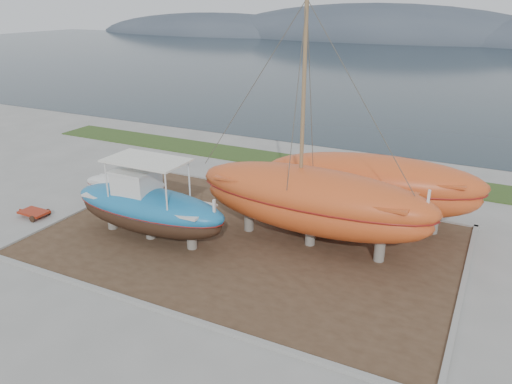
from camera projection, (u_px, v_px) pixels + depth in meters
The scene contains 11 objects.
ground at pixel (197, 284), 19.04m from camera, with size 140.00×140.00×0.00m, color gray.
dirt_patch at pixel (246, 241), 22.35m from camera, with size 18.00×12.00×0.06m, color #422D1E.
curb_frame at pixel (246, 240), 22.34m from camera, with size 18.60×12.60×0.15m, color gray, non-canonical shape.
grass_strip at pixel (330, 168), 31.91m from camera, with size 44.00×3.00×0.08m, color #284219.
sea at pixel (445, 68), 77.24m from camera, with size 260.00×100.00×0.04m, color black, non-canonical shape.
mountain_ridge at pixel (475, 42), 122.97m from camera, with size 200.00×36.00×20.00m, color #333D49, non-canonical shape.
blue_caique at pixel (148, 200), 21.91m from camera, with size 7.72×2.41×3.72m, color #1B6FA8, non-canonical shape.
white_dinghy at pixel (126, 188), 26.55m from camera, with size 4.46×1.67×1.34m, color silver, non-canonical shape.
orange_sailboat at pixel (315, 132), 20.14m from camera, with size 10.63×3.13×10.12m, color #C34A1E, non-canonical shape.
orange_bare_hull at pixel (371, 192), 23.37m from camera, with size 10.12×3.03×3.32m, color #C34A1E, non-canonical shape.
red_trailer at pixel (34, 214), 24.83m from camera, with size 2.13×1.07×0.30m, color #A32712, non-canonical shape.
Camera 1 is at (9.44, -13.67, 10.20)m, focal length 35.00 mm.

